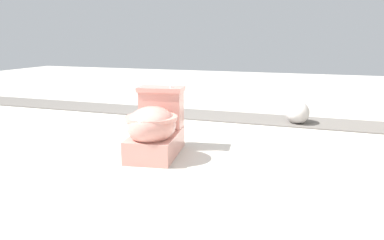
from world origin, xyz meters
The scene contains 4 objects.
ground_plane centered at (0.00, 0.00, 0.00)m, with size 14.00×14.00×0.00m, color #B7B2A8.
gravel_strip centered at (-1.36, 0.50, 0.01)m, with size 0.56×8.00×0.01m, color #605B56.
toilet centered at (0.19, 0.04, 0.22)m, with size 0.68×0.47×0.52m.
boulder_near centered at (-1.29, 1.00, 0.12)m, with size 0.32×0.25×0.25m, color #B7B2AD.
Camera 1 is at (2.74, 1.22, 0.90)m, focal length 35.00 mm.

